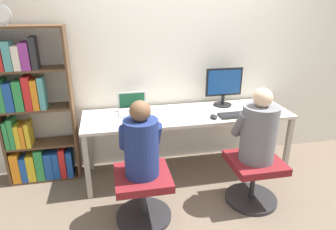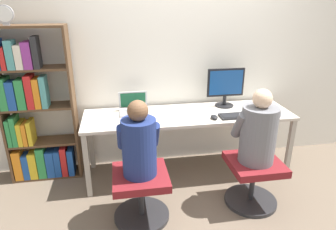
{
  "view_description": "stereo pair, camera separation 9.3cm",
  "coord_description": "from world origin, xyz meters",
  "px_view_note": "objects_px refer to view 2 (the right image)",
  "views": [
    {
      "loc": [
        -0.82,
        -2.59,
        1.88
      ],
      "look_at": [
        -0.25,
        0.15,
        0.78
      ],
      "focal_mm": 32.0,
      "sensor_mm": 36.0,
      "label": 1
    },
    {
      "loc": [
        -0.73,
        -2.61,
        1.88
      ],
      "look_at": [
        -0.25,
        0.15,
        0.78
      ],
      "focal_mm": 32.0,
      "sensor_mm": 36.0,
      "label": 2
    }
  ],
  "objects_px": {
    "office_chair_right": "(141,191)",
    "desk_clock": "(5,15)",
    "person_at_laptop": "(139,143)",
    "bookshelf": "(33,114)",
    "keyboard": "(238,116)",
    "person_at_monitor": "(258,131)",
    "laptop": "(134,108)",
    "office_chair_left": "(253,178)",
    "desktop_monitor": "(225,87)"
  },
  "relations": [
    {
      "from": "desktop_monitor",
      "to": "desk_clock",
      "type": "bearing_deg",
      "value": -178.8
    },
    {
      "from": "office_chair_left",
      "to": "laptop",
      "type": "bearing_deg",
      "value": 143.39
    },
    {
      "from": "desktop_monitor",
      "to": "person_at_laptop",
      "type": "height_order",
      "value": "desktop_monitor"
    },
    {
      "from": "keyboard",
      "to": "bookshelf",
      "type": "distance_m",
      "value": 2.15
    },
    {
      "from": "desktop_monitor",
      "to": "desk_clock",
      "type": "distance_m",
      "value": 2.31
    },
    {
      "from": "office_chair_right",
      "to": "person_at_laptop",
      "type": "height_order",
      "value": "person_at_laptop"
    },
    {
      "from": "laptop",
      "to": "keyboard",
      "type": "xyz_separation_m",
      "value": [
        1.07,
        -0.31,
        -0.03
      ]
    },
    {
      "from": "person_at_monitor",
      "to": "bookshelf",
      "type": "bearing_deg",
      "value": 158.63
    },
    {
      "from": "office_chair_right",
      "to": "desk_clock",
      "type": "relative_size",
      "value": 2.78
    },
    {
      "from": "keyboard",
      "to": "person_at_monitor",
      "type": "distance_m",
      "value": 0.47
    },
    {
      "from": "person_at_laptop",
      "to": "desk_clock",
      "type": "bearing_deg",
      "value": 143.89
    },
    {
      "from": "desktop_monitor",
      "to": "person_at_monitor",
      "type": "height_order",
      "value": "person_at_monitor"
    },
    {
      "from": "office_chair_right",
      "to": "office_chair_left",
      "type": "bearing_deg",
      "value": 1.95
    },
    {
      "from": "bookshelf",
      "to": "keyboard",
      "type": "bearing_deg",
      "value": -9.47
    },
    {
      "from": "person_at_laptop",
      "to": "desk_clock",
      "type": "xyz_separation_m",
      "value": [
        -1.12,
        0.81,
        0.99
      ]
    },
    {
      "from": "person_at_monitor",
      "to": "desktop_monitor",
      "type": "bearing_deg",
      "value": 91.77
    },
    {
      "from": "keyboard",
      "to": "laptop",
      "type": "bearing_deg",
      "value": 163.67
    },
    {
      "from": "office_chair_left",
      "to": "bookshelf",
      "type": "xyz_separation_m",
      "value": [
        -2.11,
        0.83,
        0.47
      ]
    },
    {
      "from": "office_chair_right",
      "to": "person_at_monitor",
      "type": "bearing_deg",
      "value": 2.25
    },
    {
      "from": "person_at_laptop",
      "to": "bookshelf",
      "type": "height_order",
      "value": "bookshelf"
    },
    {
      "from": "keyboard",
      "to": "person_at_laptop",
      "type": "height_order",
      "value": "person_at_laptop"
    },
    {
      "from": "office_chair_right",
      "to": "person_at_monitor",
      "type": "distance_m",
      "value": 1.18
    },
    {
      "from": "desktop_monitor",
      "to": "bookshelf",
      "type": "relative_size",
      "value": 0.27
    },
    {
      "from": "keyboard",
      "to": "desk_clock",
      "type": "bearing_deg",
      "value": 172.13
    },
    {
      "from": "person_at_laptop",
      "to": "desktop_monitor",
      "type": "bearing_deg",
      "value": 39.26
    },
    {
      "from": "office_chair_right",
      "to": "desk_clock",
      "type": "xyz_separation_m",
      "value": [
        -1.12,
        0.82,
        1.47
      ]
    },
    {
      "from": "laptop",
      "to": "office_chair_right",
      "type": "bearing_deg",
      "value": -90.66
    },
    {
      "from": "office_chair_left",
      "to": "office_chair_right",
      "type": "bearing_deg",
      "value": -178.05
    },
    {
      "from": "office_chair_right",
      "to": "desk_clock",
      "type": "height_order",
      "value": "desk_clock"
    },
    {
      "from": "office_chair_left",
      "to": "desk_clock",
      "type": "height_order",
      "value": "desk_clock"
    },
    {
      "from": "office_chair_left",
      "to": "desktop_monitor",
      "type": "bearing_deg",
      "value": 91.76
    },
    {
      "from": "office_chair_left",
      "to": "office_chair_right",
      "type": "height_order",
      "value": "same"
    },
    {
      "from": "desktop_monitor",
      "to": "office_chair_right",
      "type": "relative_size",
      "value": 0.87
    },
    {
      "from": "desktop_monitor",
      "to": "person_at_laptop",
      "type": "xyz_separation_m",
      "value": [
        -1.05,
        -0.86,
        -0.19
      ]
    },
    {
      "from": "laptop",
      "to": "bookshelf",
      "type": "distance_m",
      "value": 1.05
    },
    {
      "from": "keyboard",
      "to": "bookshelf",
      "type": "height_order",
      "value": "bookshelf"
    },
    {
      "from": "person_at_monitor",
      "to": "keyboard",
      "type": "bearing_deg",
      "value": 89.32
    },
    {
      "from": "laptop",
      "to": "office_chair_left",
      "type": "height_order",
      "value": "laptop"
    },
    {
      "from": "keyboard",
      "to": "office_chair_left",
      "type": "distance_m",
      "value": 0.66
    },
    {
      "from": "desktop_monitor",
      "to": "office_chair_right",
      "type": "distance_m",
      "value": 1.52
    },
    {
      "from": "office_chair_left",
      "to": "bookshelf",
      "type": "bearing_deg",
      "value": 158.5
    },
    {
      "from": "office_chair_right",
      "to": "person_at_laptop",
      "type": "xyz_separation_m",
      "value": [
        -0.0,
        0.01,
        0.48
      ]
    },
    {
      "from": "laptop",
      "to": "office_chair_left",
      "type": "relative_size",
      "value": 0.61
    },
    {
      "from": "keyboard",
      "to": "office_chair_left",
      "type": "xyz_separation_m",
      "value": [
        -0.01,
        -0.48,
        -0.45
      ]
    },
    {
      "from": "keyboard",
      "to": "office_chair_left",
      "type": "height_order",
      "value": "keyboard"
    },
    {
      "from": "laptop",
      "to": "person_at_monitor",
      "type": "bearing_deg",
      "value": -36.42
    },
    {
      "from": "person_at_laptop",
      "to": "desk_clock",
      "type": "height_order",
      "value": "desk_clock"
    },
    {
      "from": "bookshelf",
      "to": "desk_clock",
      "type": "distance_m",
      "value": 1.0
    },
    {
      "from": "office_chair_left",
      "to": "person_at_monitor",
      "type": "xyz_separation_m",
      "value": [
        0.0,
        0.01,
        0.49
      ]
    },
    {
      "from": "desktop_monitor",
      "to": "office_chair_left",
      "type": "distance_m",
      "value": 1.06
    }
  ]
}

